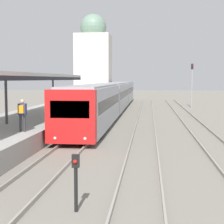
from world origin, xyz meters
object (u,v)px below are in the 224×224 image
signal_post_near (76,176)px  signal_mast_far (192,80)px  train_near (113,96)px  person_on_platform (22,113)px

signal_post_near → signal_mast_far: 39.47m
train_near → signal_post_near: bearing=-86.3°
train_near → signal_mast_far: bearing=34.8°
person_on_platform → train_near: bearing=84.3°
train_near → signal_post_near: train_near is taller
train_near → signal_post_near: size_ratio=28.89×
signal_post_near → signal_mast_far: bearing=79.2°
train_near → signal_mast_far: (9.48, 6.59, 1.69)m
person_on_platform → signal_mast_far: size_ratio=0.30×
person_on_platform → train_near: size_ratio=0.04×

